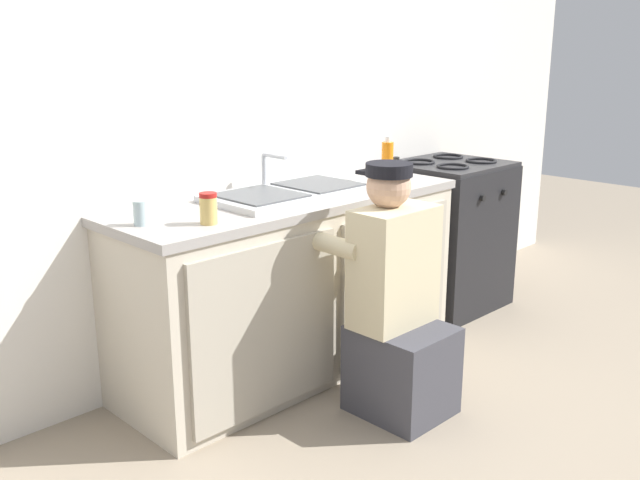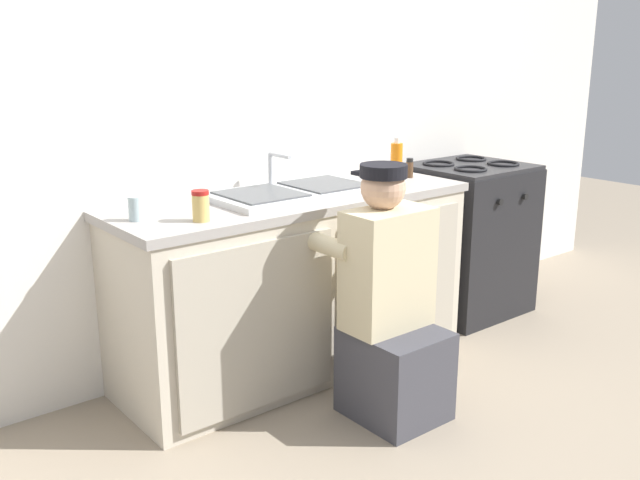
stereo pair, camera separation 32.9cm
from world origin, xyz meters
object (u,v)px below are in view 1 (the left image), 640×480
at_px(soap_bottle_orange, 387,163).
at_px(water_glass, 141,213).
at_px(spice_bottle_pepper, 396,167).
at_px(sink_double_basin, 290,192).
at_px(plumber_person, 396,312).
at_px(condiment_jar, 208,208).
at_px(stove_range, 447,234).

xyz_separation_m(soap_bottle_orange, water_glass, (-1.35, 0.15, -0.06)).
bearing_deg(spice_bottle_pepper, water_glass, 179.51).
distance_m(sink_double_basin, plumber_person, 0.77).
bearing_deg(spice_bottle_pepper, condiment_jar, -173.32).
xyz_separation_m(stove_range, condiment_jar, (-1.90, -0.17, 0.50)).
xyz_separation_m(soap_bottle_orange, condiment_jar, (-1.14, -0.03, -0.05)).
distance_m(stove_range, condiment_jar, 1.97).
xyz_separation_m(stove_range, soap_bottle_orange, (-0.75, -0.14, 0.54)).
bearing_deg(condiment_jar, plumber_person, -36.00).
height_order(sink_double_basin, soap_bottle_orange, soap_bottle_orange).
height_order(sink_double_basin, plumber_person, plumber_person).
relative_size(sink_double_basin, stove_range, 0.88).
xyz_separation_m(sink_double_basin, stove_range, (1.30, -0.00, -0.45)).
distance_m(soap_bottle_orange, water_glass, 1.36).
bearing_deg(sink_double_basin, plumber_person, -86.44).
distance_m(condiment_jar, water_glass, 0.27).
xyz_separation_m(plumber_person, spice_bottle_pepper, (0.74, 0.62, 0.47)).
xyz_separation_m(sink_double_basin, condiment_jar, (-0.60, -0.17, 0.05)).
bearing_deg(condiment_jar, spice_bottle_pepper, 6.68).
relative_size(stove_range, condiment_jar, 7.14).
distance_m(plumber_person, water_glass, 1.16).
xyz_separation_m(condiment_jar, water_glass, (-0.20, 0.17, -0.01)).
bearing_deg(soap_bottle_orange, spice_bottle_pepper, 29.44).
relative_size(sink_double_basin, spice_bottle_pepper, 7.62).
distance_m(sink_double_basin, spice_bottle_pepper, 0.78).
bearing_deg(soap_bottle_orange, plumber_person, -135.78).
relative_size(plumber_person, water_glass, 11.04).
xyz_separation_m(plumber_person, condiment_jar, (-0.64, 0.46, 0.49)).
relative_size(stove_range, water_glass, 9.14).
height_order(stove_range, condiment_jar, condiment_jar).
height_order(plumber_person, spice_bottle_pepper, plumber_person).
relative_size(stove_range, spice_bottle_pepper, 8.70).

